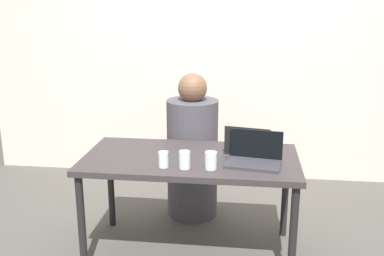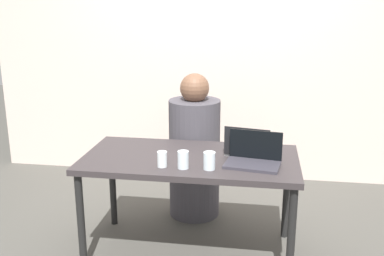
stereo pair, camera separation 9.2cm
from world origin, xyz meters
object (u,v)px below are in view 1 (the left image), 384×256
object	(u,v)px
laptop_front_right	(254,157)
water_glass_right	(211,162)
person_at_center	(192,154)
water_glass_center	(185,161)
laptop_back_right	(249,148)
water_glass_left	(163,160)

from	to	relation	value
laptop_front_right	water_glass_right	distance (m)	0.30
person_at_center	water_glass_right	world-z (taller)	person_at_center
water_glass_right	water_glass_center	bearing A→B (deg)	-176.92
person_at_center	laptop_back_right	world-z (taller)	person_at_center
person_at_center	water_glass_center	size ratio (longest dim) A/B	10.67
water_glass_center	water_glass_left	world-z (taller)	water_glass_center
person_at_center	laptop_back_right	xyz separation A→B (m)	(0.45, -0.52, 0.23)
laptop_back_right	water_glass_left	distance (m)	0.61
person_at_center	water_glass_right	distance (m)	0.88
laptop_back_right	laptop_front_right	bearing A→B (deg)	112.77
laptop_front_right	water_glass_center	bearing A→B (deg)	-153.92
person_at_center	water_glass_center	bearing A→B (deg)	106.24
laptop_back_right	water_glass_right	distance (m)	0.38
laptop_back_right	water_glass_center	size ratio (longest dim) A/B	3.08
water_glass_right	water_glass_left	world-z (taller)	water_glass_right
laptop_back_right	water_glass_right	world-z (taller)	laptop_back_right
person_at_center	laptop_back_right	distance (m)	0.73
laptop_front_right	laptop_back_right	xyz separation A→B (m)	(-0.04, 0.18, 0.00)
person_at_center	water_glass_left	distance (m)	0.86
laptop_front_right	laptop_back_right	distance (m)	0.18
person_at_center	laptop_back_right	bearing A→B (deg)	143.45
laptop_front_right	water_glass_left	xyz separation A→B (m)	(-0.57, -0.13, -0.00)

